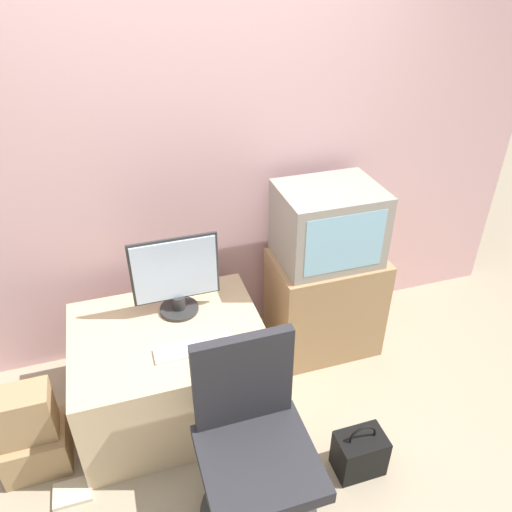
% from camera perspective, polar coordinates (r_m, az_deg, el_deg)
% --- Properties ---
extents(ground_plane, '(12.00, 12.00, 0.00)m').
position_cam_1_polar(ground_plane, '(2.77, 1.42, -25.56)').
color(ground_plane, tan).
extents(wall_back, '(4.40, 0.05, 2.60)m').
position_cam_1_polar(wall_back, '(2.93, -6.78, 11.53)').
color(wall_back, beige).
rests_on(wall_back, ground_plane).
extents(desk, '(1.02, 0.82, 0.58)m').
position_cam_1_polar(desk, '(2.92, -9.59, -12.77)').
color(desk, '#CCB289').
rests_on(desk, ground_plane).
extents(side_stand, '(0.68, 0.46, 0.69)m').
position_cam_1_polar(side_stand, '(3.27, 7.80, -5.33)').
color(side_stand, '#A37F56').
rests_on(side_stand, ground_plane).
extents(main_monitor, '(0.48, 0.22, 0.47)m').
position_cam_1_polar(main_monitor, '(2.72, -9.15, -2.31)').
color(main_monitor, '#2D2D2D').
rests_on(main_monitor, desk).
extents(keyboard, '(0.32, 0.11, 0.01)m').
position_cam_1_polar(keyboard, '(2.60, -8.01, -10.64)').
color(keyboard, white).
rests_on(keyboard, desk).
extents(mouse, '(0.07, 0.03, 0.03)m').
position_cam_1_polar(mouse, '(2.64, -3.46, -9.22)').
color(mouse, silver).
rests_on(mouse, desk).
extents(crt_tv, '(0.58, 0.47, 0.46)m').
position_cam_1_polar(crt_tv, '(2.97, 8.23, 3.62)').
color(crt_tv, gray).
rests_on(crt_tv, side_stand).
extents(office_chair, '(0.56, 0.56, 0.94)m').
position_cam_1_polar(office_chair, '(2.41, -0.20, -21.54)').
color(office_chair, '#333333').
rests_on(office_chair, ground_plane).
extents(cardboard_box_lower, '(0.32, 0.27, 0.23)m').
position_cam_1_polar(cardboard_box_lower, '(3.00, -23.77, -19.39)').
color(cardboard_box_lower, '#A3845B').
rests_on(cardboard_box_lower, ground_plane).
extents(cardboard_box_upper, '(0.27, 0.18, 0.29)m').
position_cam_1_polar(cardboard_box_upper, '(2.81, -24.97, -16.09)').
color(cardboard_box_upper, '#A3845B').
rests_on(cardboard_box_upper, cardboard_box_lower).
extents(handbag, '(0.25, 0.17, 0.33)m').
position_cam_1_polar(handbag, '(2.79, 11.79, -21.21)').
color(handbag, black).
rests_on(handbag, ground_plane).
extents(book, '(0.19, 0.14, 0.02)m').
position_cam_1_polar(book, '(2.90, -20.22, -24.02)').
color(book, beige).
rests_on(book, ground_plane).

